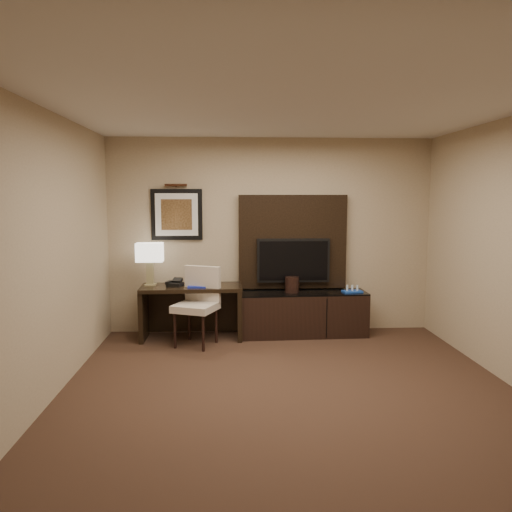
{
  "coord_description": "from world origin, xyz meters",
  "views": [
    {
      "loc": [
        -0.58,
        -4.44,
        1.91
      ],
      "look_at": [
        -0.24,
        1.8,
        1.15
      ],
      "focal_mm": 35.0,
      "sensor_mm": 36.0,
      "label": 1
    }
  ],
  "objects": [
    {
      "name": "desk",
      "position": [
        -1.09,
        2.13,
        0.36
      ],
      "size": [
        1.35,
        0.61,
        0.72
      ],
      "primitive_type": "cube",
      "rotation": [
        0.0,
        0.0,
        0.03
      ],
      "color": "black",
      "rests_on": "floor"
    },
    {
      "name": "book",
      "position": [
        -0.96,
        2.13,
        0.83
      ],
      "size": [
        0.17,
        0.07,
        0.24
      ],
      "primitive_type": "imported",
      "rotation": [
        0.0,
        0.0,
        0.26
      ],
      "color": "#A18F7F",
      "rests_on": "desk"
    },
    {
      "name": "table_lamp",
      "position": [
        -1.64,
        2.2,
        0.97
      ],
      "size": [
        0.36,
        0.27,
        0.51
      ],
      "primitive_type": null,
      "rotation": [
        0.0,
        0.0,
        -0.32
      ],
      "color": "#988C5E",
      "rests_on": "desk"
    },
    {
      "name": "minibar_tray",
      "position": [
        1.09,
        2.16,
        0.65
      ],
      "size": [
        0.28,
        0.2,
        0.09
      ],
      "primitive_type": null,
      "rotation": [
        0.0,
        0.0,
        0.16
      ],
      "color": "#1C4AB7",
      "rests_on": "credenza"
    },
    {
      "name": "desk_phone",
      "position": [
        -1.3,
        2.1,
        0.76
      ],
      "size": [
        0.23,
        0.22,
        0.09
      ],
      "primitive_type": null,
      "rotation": [
        0.0,
        0.0,
        -0.31
      ],
      "color": "black",
      "rests_on": "desk"
    },
    {
      "name": "wall_left",
      "position": [
        -2.25,
        0.0,
        1.35
      ],
      "size": [
        0.01,
        5.0,
        2.7
      ],
      "primitive_type": "cube",
      "color": "tan",
      "rests_on": "floor"
    },
    {
      "name": "wall_front",
      "position": [
        0.0,
        -2.5,
        1.35
      ],
      "size": [
        4.5,
        0.01,
        2.7
      ],
      "primitive_type": "cube",
      "color": "tan",
      "rests_on": "floor"
    },
    {
      "name": "artwork",
      "position": [
        -1.3,
        2.48,
        1.65
      ],
      "size": [
        0.7,
        0.04,
        0.7
      ],
      "primitive_type": "cube",
      "color": "black",
      "rests_on": "wall_back"
    },
    {
      "name": "picture_light",
      "position": [
        -1.3,
        2.44,
        2.05
      ],
      "size": [
        0.04,
        0.04,
        0.3
      ],
      "primitive_type": "cylinder",
      "color": "#432415",
      "rests_on": "wall_back"
    },
    {
      "name": "credenza",
      "position": [
        0.41,
        2.2,
        0.3
      ],
      "size": [
        1.76,
        0.54,
        0.6
      ],
      "primitive_type": "cube",
      "rotation": [
        0.0,
        0.0,
        0.03
      ],
      "color": "black",
      "rests_on": "floor"
    },
    {
      "name": "ceiling",
      "position": [
        0.0,
        0.0,
        2.7
      ],
      "size": [
        4.5,
        5.0,
        0.01
      ],
      "primitive_type": "cube",
      "color": "silver",
      "rests_on": "wall_back"
    },
    {
      "name": "tv_wall_panel",
      "position": [
        0.3,
        2.44,
        1.27
      ],
      "size": [
        1.5,
        0.12,
        1.3
      ],
      "primitive_type": "cube",
      "color": "black",
      "rests_on": "wall_back"
    },
    {
      "name": "ice_bucket",
      "position": [
        0.27,
        2.19,
        0.71
      ],
      "size": [
        0.24,
        0.24,
        0.21
      ],
      "primitive_type": "cylinder",
      "rotation": [
        0.0,
        0.0,
        0.31
      ],
      "color": "black",
      "rests_on": "credenza"
    },
    {
      "name": "tv",
      "position": [
        0.3,
        2.34,
        1.02
      ],
      "size": [
        1.0,
        0.08,
        0.6
      ],
      "primitive_type": "cube",
      "color": "black",
      "rests_on": "tv_wall_panel"
    },
    {
      "name": "desk_chair",
      "position": [
        -1.01,
        1.8,
        0.51
      ],
      "size": [
        0.67,
        0.71,
        1.02
      ],
      "primitive_type": null,
      "rotation": [
        0.0,
        0.0,
        -0.4
      ],
      "color": "beige",
      "rests_on": "floor"
    },
    {
      "name": "wall_back",
      "position": [
        0.0,
        2.5,
        1.35
      ],
      "size": [
        4.5,
        0.01,
        2.7
      ],
      "primitive_type": "cube",
      "color": "tan",
      "rests_on": "floor"
    },
    {
      "name": "blue_folder",
      "position": [
        -1.0,
        2.11,
        0.73
      ],
      "size": [
        0.25,
        0.33,
        0.02
      ],
      "primitive_type": "cube",
      "rotation": [
        0.0,
        0.0,
        -0.01
      ],
      "color": "#1A29AA",
      "rests_on": "desk"
    },
    {
      "name": "floor",
      "position": [
        0.0,
        0.0,
        -0.01
      ],
      "size": [
        4.5,
        5.0,
        0.01
      ],
      "primitive_type": "cube",
      "color": "#362118",
      "rests_on": "ground"
    }
  ]
}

